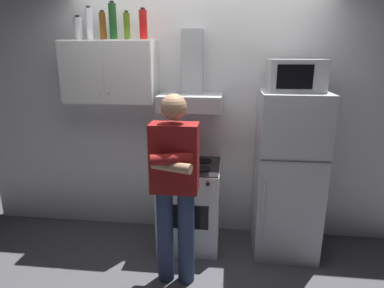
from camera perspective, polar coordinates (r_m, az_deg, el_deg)
name	(u,v)px	position (r m, az deg, el deg)	size (l,w,h in m)	color
ground_plane	(192,256)	(3.39, 0.00, -19.04)	(7.00, 7.00, 0.00)	#4C4C51
back_wall_tiled	(199,110)	(3.43, 1.15, 5.95)	(4.80, 0.10, 2.70)	white
upper_cabinet	(110,72)	(3.35, -14.15, 12.14)	(0.90, 0.37, 0.60)	white
stove_oven	(190,204)	(3.39, -0.36, -10.56)	(0.60, 0.62, 0.87)	white
range_hood	(191,89)	(3.18, -0.12, 9.67)	(0.60, 0.44, 0.75)	#B7BABF
refrigerator	(288,175)	(3.27, 16.44, -5.21)	(0.60, 0.62, 1.60)	silver
microwave	(296,75)	(3.09, 17.75, 11.42)	(0.48, 0.37, 0.28)	#B7BABF
person_standing	(175,185)	(2.65, -3.05, -7.22)	(0.38, 0.33, 1.64)	navy
bottle_beer_brown	(103,26)	(3.41, -15.38, 19.34)	(0.06, 0.06, 0.27)	brown
bottle_olive_oil	(127,26)	(3.29, -11.36, 19.62)	(0.06, 0.06, 0.26)	#4C6B19
bottle_soda_red	(143,25)	(3.24, -8.57, 20.01)	(0.07, 0.07, 0.28)	red
bottle_canister_steel	(78,29)	(3.50, -19.34, 18.57)	(0.08, 0.08, 0.23)	#B2B5BA
bottle_vodka_clear	(89,24)	(3.46, -17.57, 19.44)	(0.07, 0.07, 0.31)	silver
bottle_wine_green	(113,22)	(3.32, -13.73, 20.17)	(0.07, 0.07, 0.34)	#19471E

